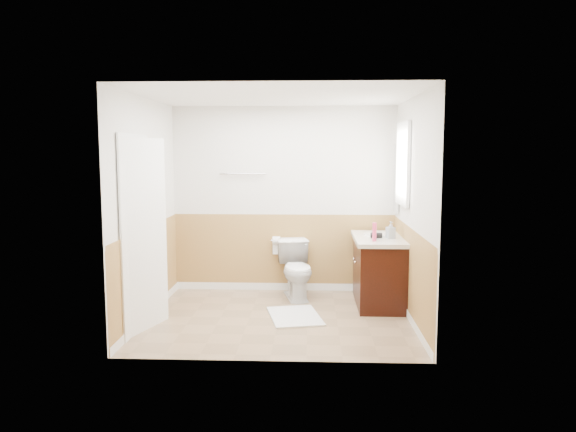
{
  "coord_description": "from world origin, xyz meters",
  "views": [
    {
      "loc": [
        0.37,
        -6.1,
        1.9
      ],
      "look_at": [
        0.1,
        0.25,
        1.15
      ],
      "focal_mm": 34.26,
      "sensor_mm": 36.0,
      "label": 1
    }
  ],
  "objects_px": {
    "toilet": "(297,270)",
    "bath_mat": "(295,316)",
    "lotion_bottle": "(374,232)",
    "vanity_cabinet": "(379,272)",
    "soap_dispenser": "(391,230)"
  },
  "relations": [
    {
      "from": "bath_mat",
      "to": "lotion_bottle",
      "type": "distance_m",
      "value": 1.35
    },
    {
      "from": "lotion_bottle",
      "to": "toilet",
      "type": "bearing_deg",
      "value": 147.5
    },
    {
      "from": "bath_mat",
      "to": "vanity_cabinet",
      "type": "relative_size",
      "value": 0.73
    },
    {
      "from": "bath_mat",
      "to": "vanity_cabinet",
      "type": "height_order",
      "value": "vanity_cabinet"
    },
    {
      "from": "vanity_cabinet",
      "to": "soap_dispenser",
      "type": "height_order",
      "value": "soap_dispenser"
    },
    {
      "from": "toilet",
      "to": "lotion_bottle",
      "type": "bearing_deg",
      "value": -44.7
    },
    {
      "from": "bath_mat",
      "to": "lotion_bottle",
      "type": "bearing_deg",
      "value": 15.64
    },
    {
      "from": "toilet",
      "to": "bath_mat",
      "type": "distance_m",
      "value": 0.92
    },
    {
      "from": "bath_mat",
      "to": "soap_dispenser",
      "type": "height_order",
      "value": "soap_dispenser"
    },
    {
      "from": "soap_dispenser",
      "to": "bath_mat",
      "type": "bearing_deg",
      "value": -157.29
    },
    {
      "from": "toilet",
      "to": "soap_dispenser",
      "type": "relative_size",
      "value": 3.6
    },
    {
      "from": "vanity_cabinet",
      "to": "soap_dispenser",
      "type": "relative_size",
      "value": 5.33
    },
    {
      "from": "toilet",
      "to": "vanity_cabinet",
      "type": "height_order",
      "value": "vanity_cabinet"
    },
    {
      "from": "toilet",
      "to": "soap_dispenser",
      "type": "xyz_separation_m",
      "value": [
        1.15,
        -0.37,
        0.58
      ]
    },
    {
      "from": "toilet",
      "to": "vanity_cabinet",
      "type": "distance_m",
      "value": 1.06
    }
  ]
}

